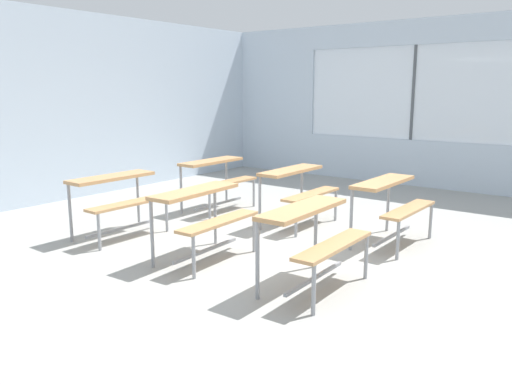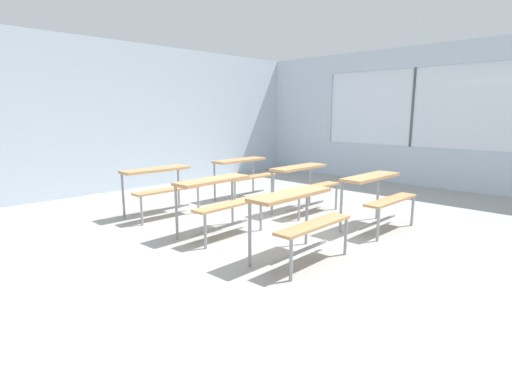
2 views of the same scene
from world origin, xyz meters
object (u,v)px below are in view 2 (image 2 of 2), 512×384
at_px(desk_bench_r0c0, 298,210).
at_px(desk_bench_r0c1, 377,189).
at_px(desk_bench_r1c0, 219,193).
at_px(desk_bench_r2c1, 244,169).
at_px(desk_bench_r1c1, 304,178).
at_px(desk_bench_r2c0, 160,180).

xyz_separation_m(desk_bench_r0c0, desk_bench_r0c1, (1.71, -0.02, 0.00)).
distance_m(desk_bench_r0c1, desk_bench_r1c0, 2.18).
xyz_separation_m(desk_bench_r0c1, desk_bench_r1c0, (-1.71, 1.35, 0.00)).
bearing_deg(desk_bench_r0c0, desk_bench_r2c1, 55.46).
relative_size(desk_bench_r0c0, desk_bench_r0c1, 1.01).
bearing_deg(desk_bench_r1c1, desk_bench_r0c0, -143.99).
distance_m(desk_bench_r1c0, desk_bench_r2c1, 2.25).
height_order(desk_bench_r0c0, desk_bench_r2c1, same).
height_order(desk_bench_r1c1, desk_bench_r2c0, same).
bearing_deg(desk_bench_r0c1, desk_bench_r2c0, 122.07).
distance_m(desk_bench_r0c0, desk_bench_r2c1, 3.25).
bearing_deg(desk_bench_r2c0, desk_bench_r2c1, -0.05).
height_order(desk_bench_r0c1, desk_bench_r2c1, same).
relative_size(desk_bench_r0c1, desk_bench_r2c0, 0.99).
bearing_deg(desk_bench_r2c0, desk_bench_r1c1, -38.18).
distance_m(desk_bench_r0c0, desk_bench_r2c0, 2.75).
bearing_deg(desk_bench_r0c1, desk_bench_r2c1, 89.00).
distance_m(desk_bench_r1c1, desk_bench_r2c0, 2.29).
bearing_deg(desk_bench_r2c0, desk_bench_r0c0, -89.16).
bearing_deg(desk_bench_r0c0, desk_bench_r2c0, 88.57).
distance_m(desk_bench_r0c0, desk_bench_r1c1, 2.21).
height_order(desk_bench_r0c1, desk_bench_r2c0, same).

